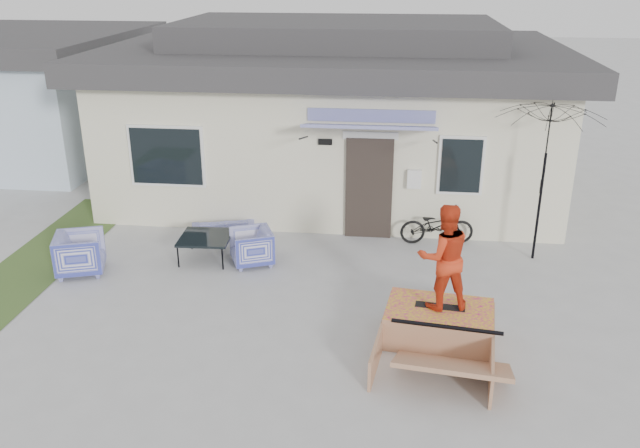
# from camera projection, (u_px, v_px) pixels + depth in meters

# --- Properties ---
(ground) EXTENTS (90.00, 90.00, 0.00)m
(ground) POSITION_uv_depth(u_px,v_px,m) (286.00, 349.00, 9.80)
(ground) COLOR #A4A4A4
(ground) RESTS_ON ground
(grass_strip) EXTENTS (1.40, 8.00, 0.01)m
(grass_strip) POSITION_uv_depth(u_px,v_px,m) (26.00, 273.00, 12.19)
(grass_strip) COLOR #365023
(grass_strip) RESTS_ON ground
(house) EXTENTS (10.80, 8.49, 4.10)m
(house) POSITION_uv_depth(u_px,v_px,m) (336.00, 108.00, 16.46)
(house) COLOR beige
(house) RESTS_ON ground
(loveseat) EXTENTS (1.35, 0.73, 0.51)m
(loveseat) POSITION_uv_depth(u_px,v_px,m) (224.00, 225.00, 13.73)
(loveseat) COLOR #27319D
(loveseat) RESTS_ON ground
(armchair_left) EXTENTS (0.99, 1.02, 0.85)m
(armchair_left) POSITION_uv_depth(u_px,v_px,m) (80.00, 251.00, 12.07)
(armchair_left) COLOR #27319D
(armchair_left) RESTS_ON ground
(armchair_right) EXTENTS (0.92, 0.94, 0.75)m
(armchair_right) POSITION_uv_depth(u_px,v_px,m) (251.00, 245.00, 12.44)
(armchair_right) COLOR #27319D
(armchair_right) RESTS_ON ground
(coffee_table) EXTENTS (0.99, 0.99, 0.47)m
(coffee_table) POSITION_uv_depth(u_px,v_px,m) (206.00, 248.00, 12.69)
(coffee_table) COLOR black
(coffee_table) RESTS_ON ground
(bicycle) EXTENTS (1.53, 0.69, 0.95)m
(bicycle) POSITION_uv_depth(u_px,v_px,m) (437.00, 222.00, 13.30)
(bicycle) COLOR black
(bicycle) RESTS_ON ground
(patio_umbrella) EXTENTS (2.23, 2.11, 2.20)m
(patio_umbrella) POSITION_uv_depth(u_px,v_px,m) (544.00, 172.00, 12.16)
(patio_umbrella) COLOR black
(patio_umbrella) RESTS_ON ground
(skate_ramp) EXTENTS (1.83, 2.28, 0.52)m
(skate_ramp) POSITION_uv_depth(u_px,v_px,m) (439.00, 324.00, 9.96)
(skate_ramp) COLOR #A37050
(skate_ramp) RESTS_ON ground
(skateboard) EXTENTS (0.76, 0.27, 0.05)m
(skateboard) POSITION_uv_depth(u_px,v_px,m) (440.00, 306.00, 9.90)
(skateboard) COLOR black
(skateboard) RESTS_ON skate_ramp
(skater) EXTENTS (0.92, 0.78, 1.62)m
(skater) POSITION_uv_depth(u_px,v_px,m) (444.00, 255.00, 9.59)
(skater) COLOR red
(skater) RESTS_ON skateboard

